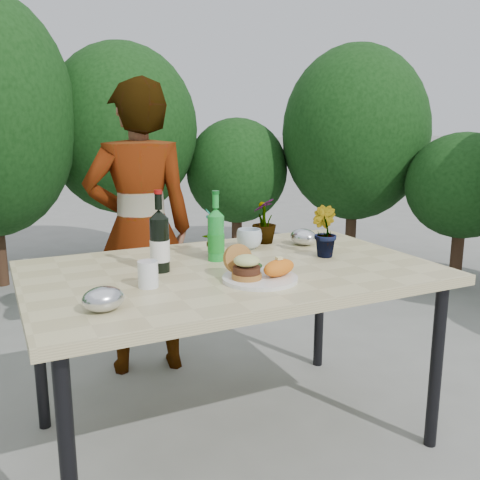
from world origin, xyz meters
name	(u,v)px	position (x,y,z in m)	size (l,w,h in m)	color
ground	(232,435)	(0.00, 0.00, 0.00)	(80.00, 80.00, 0.00)	slate
patio_table	(231,281)	(0.00, 0.00, 0.69)	(1.60, 1.00, 0.75)	#C7B984
shrub_hedge	(110,146)	(-0.09, 1.71, 1.17)	(7.01, 5.08, 2.33)	#382316
dinner_plate	(260,279)	(0.02, -0.21, 0.76)	(0.28, 0.28, 0.01)	white
burger_stack	(244,265)	(-0.03, -0.19, 0.81)	(0.11, 0.16, 0.11)	#B7722D
sweet_potato	(279,268)	(0.09, -0.23, 0.80)	(0.15, 0.08, 0.06)	orange
grilled_veg	(253,267)	(0.04, -0.11, 0.78)	(0.08, 0.05, 0.03)	olive
wine_bottle	(160,242)	(-0.27, 0.07, 0.87)	(0.08, 0.08, 0.32)	black
sparkling_water	(216,235)	(-0.01, 0.14, 0.86)	(0.07, 0.07, 0.30)	green
plastic_cup	(148,274)	(-0.37, -0.11, 0.80)	(0.07, 0.07, 0.10)	white
seedling_left	(213,232)	(0.02, 0.22, 0.85)	(0.11, 0.07, 0.20)	#2C6021
seedling_mid	(324,231)	(0.44, 0.00, 0.86)	(0.12, 0.10, 0.22)	#256121
seedling_right	(264,221)	(0.33, 0.35, 0.86)	(0.12, 0.12, 0.22)	#276221
blue_bowl	(249,239)	(0.21, 0.26, 0.80)	(0.12, 0.12, 0.09)	silver
foil_packet_left	(103,299)	(-0.57, -0.29, 0.79)	(0.13, 0.11, 0.08)	silver
foil_packet_right	(303,237)	(0.48, 0.22, 0.79)	(0.13, 0.11, 0.08)	silver
person	(140,230)	(-0.15, 0.81, 0.77)	(0.56, 0.37, 1.54)	#9B664D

